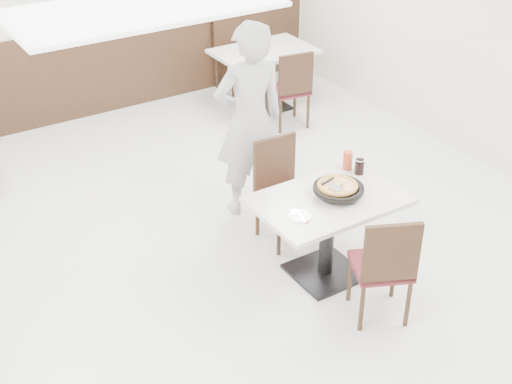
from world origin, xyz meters
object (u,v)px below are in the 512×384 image
main_table (327,237)px  bg_chair_right_far (235,55)px  red_cup (348,160)px  diner_person (249,121)px  pizza_pan (338,191)px  pizza (337,187)px  side_plate (300,216)px  chair_near (381,264)px  chair_far (286,194)px  bg_table_right (264,79)px  bg_chair_right_near (288,88)px  cola_glass (359,167)px

main_table → bg_chair_right_far: size_ratio=1.26×
bg_chair_right_far → main_table: bearing=63.4°
red_cup → diner_person: 1.02m
pizza_pan → pizza: (0.01, 0.03, 0.02)m
diner_person → red_cup: bearing=121.3°
pizza → side_plate: (-0.45, -0.12, -0.05)m
chair_near → chair_far: same height
pizza_pan → bg_table_right: pizza_pan is taller
side_plate → diner_person: bearing=74.2°
red_cup → side_plate: bearing=-152.7°
pizza_pan → bg_chair_right_far: bearing=70.7°
bg_table_right → pizza: bearing=-113.0°
chair_near → bg_chair_right_near: size_ratio=1.00×
main_table → bg_chair_right_far: bg_chair_right_far is taller
cola_glass → diner_person: (-0.43, 1.05, 0.12)m
red_cup → bg_chair_right_far: bearing=74.1°
cola_glass → diner_person: diner_person is taller
side_plate → bg_table_right: bearing=61.3°
side_plate → red_cup: bearing=27.3°
side_plate → bg_chair_right_near: bg_chair_right_near is taller
chair_near → pizza: bearing=109.7°
main_table → pizza: 0.44m
chair_far → chair_near: bearing=92.7°
chair_near → side_plate: size_ratio=4.94×
side_plate → diner_person: 1.40m
pizza_pan → red_cup: size_ratio=2.11×
chair_far → bg_chair_right_far: (1.44, 3.26, 0.00)m
side_plate → pizza: bearing=14.7°
main_table → bg_table_right: size_ratio=1.00×
chair_far → bg_chair_right_near: bearing=-123.9°
chair_far → diner_person: bearing=-90.0°
side_plate → diner_person: diner_person is taller
chair_near → pizza_pan: bearing=110.7°
side_plate → bg_table_right: 3.77m
chair_near → pizza: chair_near is taller
pizza → chair_near: bearing=-94.8°
chair_far → red_cup: 0.63m
main_table → side_plate: bearing=-164.6°
cola_glass → red_cup: (-0.03, 0.12, 0.02)m
cola_glass → bg_chair_right_near: bearing=68.6°
chair_far → pizza_pan: bearing=97.7°
red_cup → cola_glass: bearing=-75.4°
pizza → bg_chair_right_far: (1.35, 3.86, -0.34)m
bg_chair_right_near → pizza_pan: bearing=-107.5°
cola_glass → main_table: bearing=-157.9°
bg_chair_right_far → pizza: bearing=64.5°
pizza → bg_chair_right_near: 2.91m
main_table → pizza: bearing=11.6°
bg_chair_right_near → bg_chair_right_far: bearing=97.3°
pizza → cola_glass: size_ratio=2.22×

